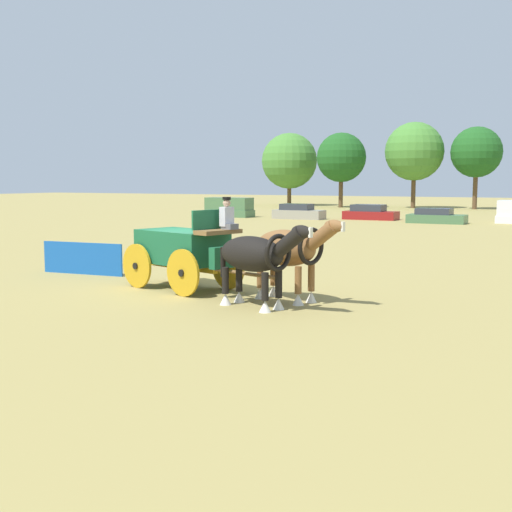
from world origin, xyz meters
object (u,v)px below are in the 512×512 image
draft_horse_near (289,250)px  parked_vehicle_d (436,217)px  draft_horse_off (256,256)px  parked_vehicle_b (298,212)px  show_wagon (185,249)px  parked_vehicle_c (370,213)px  parked_vehicle_a (229,207)px

draft_horse_near → parked_vehicle_d: size_ratio=0.69×
draft_horse_off → parked_vehicle_b: draft_horse_off is taller
show_wagon → parked_vehicle_b: show_wagon is taller
draft_horse_near → parked_vehicle_b: (-14.58, 34.48, -0.84)m
parked_vehicle_c → draft_horse_near: bearing=-76.1°
draft_horse_off → parked_vehicle_a: size_ratio=0.71×
draft_horse_near → parked_vehicle_a: 40.62m
draft_horse_off → parked_vehicle_c: bearing=103.0°
draft_horse_near → parked_vehicle_a: (-21.23, 34.62, -0.56)m
parked_vehicle_b → draft_horse_near: bearing=-67.1°
draft_horse_near → parked_vehicle_d: bearing=95.4°
show_wagon → parked_vehicle_d: 33.82m
parked_vehicle_b → parked_vehicle_c: (5.55, 1.90, -0.02)m
draft_horse_near → parked_vehicle_c: draft_horse_near is taller
parked_vehicle_c → draft_horse_off: bearing=-77.0°
show_wagon → parked_vehicle_b: 35.80m
show_wagon → parked_vehicle_c: show_wagon is taller
show_wagon → parked_vehicle_b: bearing=107.9°
draft_horse_near → parked_vehicle_c: bearing=103.9°
draft_horse_near → draft_horse_off: bearing=-106.6°
parked_vehicle_c → show_wagon: bearing=-81.4°
show_wagon → parked_vehicle_d: bearing=89.5°
draft_horse_off → parked_vehicle_d: 35.61m
parked_vehicle_a → parked_vehicle_b: 6.66m
draft_horse_near → parked_vehicle_b: draft_horse_near is taller
parked_vehicle_a → parked_vehicle_c: (12.20, 1.76, -0.29)m
draft_horse_off → parked_vehicle_b: size_ratio=0.71×
show_wagon → parked_vehicle_a: 38.49m
parked_vehicle_b → parked_vehicle_d: (11.32, -0.25, -0.06)m
parked_vehicle_d → draft_horse_off: bearing=-85.3°
show_wagon → parked_vehicle_d: show_wagon is taller
parked_vehicle_c → parked_vehicle_b: bearing=-161.1°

